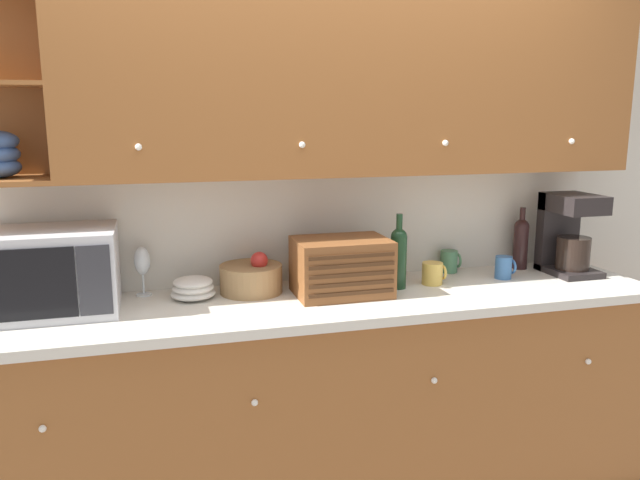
# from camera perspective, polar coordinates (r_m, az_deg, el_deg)

# --- Properties ---
(ground_plane) EXTENTS (24.00, 24.00, 0.00)m
(ground_plane) POSITION_cam_1_polar(r_m,az_deg,el_deg) (3.34, -1.06, -19.47)
(ground_plane) COLOR slate
(wall_back) EXTENTS (5.34, 0.06, 2.60)m
(wall_back) POSITION_cam_1_polar(r_m,az_deg,el_deg) (2.92, -1.30, 3.27)
(wall_back) COLOR beige
(wall_back) RESTS_ON ground_plane
(counter_unit) EXTENTS (2.96, 0.65, 0.95)m
(counter_unit) POSITION_cam_1_polar(r_m,az_deg,el_deg) (2.85, 0.52, -14.33)
(counter_unit) COLOR #935628
(counter_unit) RESTS_ON ground_plane
(backsplash_panel) EXTENTS (2.94, 0.01, 0.51)m
(backsplash_panel) POSITION_cam_1_polar(r_m,az_deg,el_deg) (2.90, -1.11, 1.28)
(backsplash_panel) COLOR silver
(backsplash_panel) RESTS_ON counter_unit
(upper_cabinets) EXTENTS (2.94, 0.34, 0.77)m
(upper_cabinets) POSITION_cam_1_polar(r_m,az_deg,el_deg) (2.76, 3.00, 13.94)
(upper_cabinets) COLOR #935628
(upper_cabinets) RESTS_ON backsplash_panel
(microwave) EXTENTS (0.53, 0.38, 0.33)m
(microwave) POSITION_cam_1_polar(r_m,az_deg,el_deg) (2.64, -23.75, -2.67)
(microwave) COLOR silver
(microwave) RESTS_ON counter_unit
(wine_glass) EXTENTS (0.07, 0.07, 0.22)m
(wine_glass) POSITION_cam_1_polar(r_m,az_deg,el_deg) (2.76, -15.95, -1.97)
(wine_glass) COLOR silver
(wine_glass) RESTS_ON counter_unit
(bowl_stack_on_counter) EXTENTS (0.19, 0.19, 0.09)m
(bowl_stack_on_counter) POSITION_cam_1_polar(r_m,az_deg,el_deg) (2.69, -11.53, -4.34)
(bowl_stack_on_counter) COLOR silver
(bowl_stack_on_counter) RESTS_ON counter_unit
(fruit_basket) EXTENTS (0.27, 0.27, 0.18)m
(fruit_basket) POSITION_cam_1_polar(r_m,az_deg,el_deg) (2.73, -6.29, -3.46)
(fruit_basket) COLOR #937047
(fruit_basket) RESTS_ON counter_unit
(bread_box) EXTENTS (0.40, 0.29, 0.24)m
(bread_box) POSITION_cam_1_polar(r_m,az_deg,el_deg) (2.68, 1.97, -2.46)
(bread_box) COLOR brown
(bread_box) RESTS_ON counter_unit
(second_wine_bottle) EXTENTS (0.07, 0.07, 0.34)m
(second_wine_bottle) POSITION_cam_1_polar(r_m,az_deg,el_deg) (2.79, 7.19, -1.39)
(second_wine_bottle) COLOR #19381E
(second_wine_bottle) RESTS_ON counter_unit
(mug) EXTENTS (0.11, 0.09, 0.10)m
(mug) POSITION_cam_1_polar(r_m,az_deg,el_deg) (2.90, 10.28, -3.02)
(mug) COLOR gold
(mug) RESTS_ON counter_unit
(mug_patterned_third) EXTENTS (0.10, 0.08, 0.11)m
(mug_patterned_third) POSITION_cam_1_polar(r_m,az_deg,el_deg) (3.14, 11.76, -1.91)
(mug_patterned_third) COLOR #4C845B
(mug_patterned_third) RESTS_ON counter_unit
(mug_blue_second) EXTENTS (0.09, 0.08, 0.11)m
(mug_blue_second) POSITION_cam_1_polar(r_m,az_deg,el_deg) (3.08, 16.48, -2.41)
(mug_blue_second) COLOR #38669E
(mug_blue_second) RESTS_ON counter_unit
(wine_bottle) EXTENTS (0.07, 0.07, 0.31)m
(wine_bottle) POSITION_cam_1_polar(r_m,az_deg,el_deg) (3.28, 17.89, -0.11)
(wine_bottle) COLOR black
(wine_bottle) RESTS_ON counter_unit
(coffee_maker) EXTENTS (0.21, 0.27, 0.39)m
(coffee_maker) POSITION_cam_1_polar(r_m,az_deg,el_deg) (3.26, 21.72, 0.67)
(coffee_maker) COLOR black
(coffee_maker) RESTS_ON counter_unit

